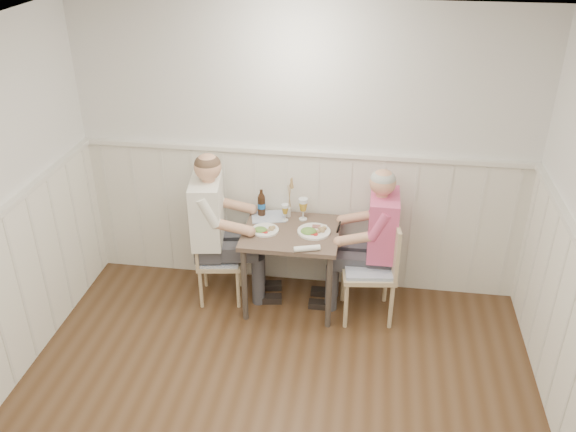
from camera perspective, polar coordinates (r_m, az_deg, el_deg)
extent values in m
cube|color=white|center=(5.35, 1.37, 5.88)|extent=(4.00, 0.04, 2.60)
cube|color=white|center=(2.83, -4.13, 12.82)|extent=(4.00, 4.50, 0.02)
cube|color=silver|center=(5.62, 1.27, -0.32)|extent=(3.98, 0.03, 1.30)
cube|color=silver|center=(5.32, 1.33, 5.95)|extent=(3.98, 0.06, 0.04)
cube|color=brown|center=(5.24, 0.32, -1.57)|extent=(0.82, 0.70, 0.04)
cylinder|color=#3F3833|center=(5.25, -4.09, -6.45)|extent=(0.05, 0.05, 0.71)
cylinder|color=#3F3833|center=(5.74, -2.85, -3.08)|extent=(0.05, 0.05, 0.71)
cylinder|color=#3F3833|center=(5.16, 3.84, -7.12)|extent=(0.05, 0.05, 0.71)
cylinder|color=#3F3833|center=(5.66, 4.36, -3.63)|extent=(0.05, 0.05, 0.71)
cube|color=tan|center=(5.28, 7.51, -5.06)|extent=(0.50, 0.50, 0.04)
cube|color=#566FA2|center=(5.26, 7.53, -4.72)|extent=(0.45, 0.45, 0.03)
cube|color=tan|center=(5.18, 9.90, -2.70)|extent=(0.09, 0.45, 0.47)
cylinder|color=tan|center=(5.29, 9.62, -8.36)|extent=(0.04, 0.04, 0.44)
cylinder|color=tan|center=(5.25, 5.44, -8.38)|extent=(0.04, 0.04, 0.44)
cylinder|color=tan|center=(5.60, 9.12, -6.02)|extent=(0.04, 0.04, 0.44)
cylinder|color=tan|center=(5.56, 5.20, -6.03)|extent=(0.04, 0.04, 0.44)
cube|color=tan|center=(5.52, -6.37, -4.09)|extent=(0.44, 0.44, 0.04)
cube|color=#566FA2|center=(5.51, -6.39, -3.81)|extent=(0.40, 0.40, 0.03)
cube|color=tan|center=(5.43, -8.34, -2.10)|extent=(0.08, 0.39, 0.41)
cylinder|color=tan|center=(5.80, -7.75, -4.94)|extent=(0.03, 0.03, 0.38)
cylinder|color=tan|center=(5.76, -4.45, -4.96)|extent=(0.03, 0.03, 0.38)
cylinder|color=tan|center=(5.52, -8.15, -6.82)|extent=(0.03, 0.03, 0.38)
cylinder|color=tan|center=(5.49, -4.69, -6.87)|extent=(0.03, 0.03, 0.38)
cube|color=#3F3F47|center=(5.52, 8.20, -6.40)|extent=(0.44, 0.40, 0.45)
cube|color=#3F3F47|center=(5.37, 6.28, -3.77)|extent=(0.42, 0.36, 0.13)
cube|color=#D84779|center=(5.20, 8.66, -0.80)|extent=(0.24, 0.44, 0.55)
sphere|color=tan|center=(5.02, 8.98, 3.12)|extent=(0.22, 0.22, 0.22)
sphere|color=#A5A5A0|center=(5.01, 9.01, 3.43)|extent=(0.21, 0.21, 0.21)
cube|color=black|center=(5.20, 4.72, -0.49)|extent=(0.02, 0.07, 0.13)
cube|color=#3F3F47|center=(5.63, -6.96, -5.42)|extent=(0.52, 0.49, 0.47)
cube|color=#3F3F47|center=(5.45, -4.94, -2.81)|extent=(0.49, 0.44, 0.14)
cube|color=white|center=(5.30, -7.36, 0.45)|extent=(0.32, 0.50, 0.58)
sphere|color=tan|center=(5.12, -7.65, 4.57)|extent=(0.23, 0.23, 0.23)
sphere|color=#4C3828|center=(5.10, -7.67, 4.89)|extent=(0.22, 0.22, 0.22)
cylinder|color=white|center=(5.21, 2.44, -1.46)|extent=(0.28, 0.28, 0.02)
ellipsoid|color=#3F722D|center=(5.16, 1.95, -1.25)|extent=(0.14, 0.12, 0.05)
sphere|color=tan|center=(5.20, 3.15, -1.18)|extent=(0.04, 0.04, 0.04)
cube|color=#89534A|center=(5.25, 2.74, -0.99)|extent=(0.08, 0.05, 0.01)
cylinder|color=white|center=(5.24, 3.37, -0.94)|extent=(0.06, 0.06, 0.03)
cylinder|color=white|center=(5.23, -2.16, -1.32)|extent=(0.24, 0.24, 0.02)
ellipsoid|color=#3F722D|center=(5.20, -2.60, -1.14)|extent=(0.12, 0.10, 0.04)
sphere|color=tan|center=(5.22, -1.58, -1.09)|extent=(0.03, 0.03, 0.03)
cylinder|color=silver|center=(5.41, 1.41, -0.28)|extent=(0.07, 0.07, 0.01)
cylinder|color=silver|center=(5.39, 1.42, 0.16)|extent=(0.01, 0.01, 0.09)
cone|color=gold|center=(5.35, 1.43, 0.91)|extent=(0.08, 0.08, 0.08)
cylinder|color=silver|center=(5.32, 1.44, 1.45)|extent=(0.08, 0.08, 0.03)
cylinder|color=silver|center=(5.39, -0.27, -0.37)|extent=(0.06, 0.06, 0.01)
cylinder|color=silver|center=(5.38, -0.27, -0.03)|extent=(0.01, 0.01, 0.07)
cone|color=gold|center=(5.35, -0.28, 0.54)|extent=(0.06, 0.06, 0.06)
cylinder|color=silver|center=(5.33, -0.28, 0.96)|extent=(0.06, 0.06, 0.03)
cylinder|color=black|center=(5.44, -2.49, 0.93)|extent=(0.07, 0.07, 0.18)
cone|color=black|center=(5.39, -2.51, 1.99)|extent=(0.07, 0.07, 0.04)
cylinder|color=black|center=(5.38, -2.52, 2.29)|extent=(0.03, 0.03, 0.03)
cylinder|color=#1A58A3|center=(5.44, -2.49, 0.98)|extent=(0.07, 0.07, 0.05)
cylinder|color=white|center=(4.94, 1.79, -3.05)|extent=(0.22, 0.11, 0.05)
cylinder|color=silver|center=(5.44, 0.02, 0.36)|extent=(0.05, 0.05, 0.08)
cylinder|color=tan|center=(5.37, 0.02, 1.74)|extent=(0.03, 0.03, 0.27)
cone|color=tan|center=(5.30, 0.03, 3.35)|extent=(0.04, 0.04, 0.09)
cube|color=#566FA2|center=(5.45, -1.86, -0.06)|extent=(0.34, 0.30, 0.01)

